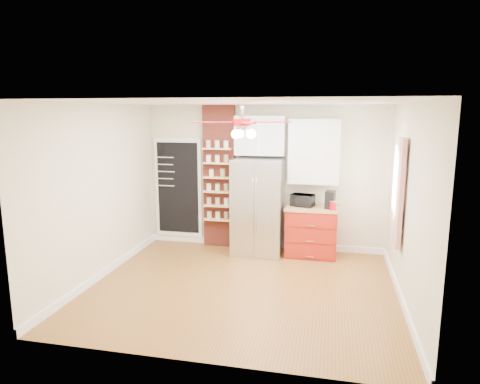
% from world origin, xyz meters
% --- Properties ---
extents(floor, '(4.50, 4.50, 0.00)m').
position_xyz_m(floor, '(0.00, 0.00, 0.00)').
color(floor, brown).
rests_on(floor, ground).
extents(ceiling, '(4.50, 4.50, 0.00)m').
position_xyz_m(ceiling, '(0.00, 0.00, 2.70)').
color(ceiling, white).
rests_on(ceiling, wall_back).
extents(wall_back, '(4.50, 0.02, 2.70)m').
position_xyz_m(wall_back, '(0.00, 2.00, 1.35)').
color(wall_back, beige).
rests_on(wall_back, floor).
extents(wall_front, '(4.50, 0.02, 2.70)m').
position_xyz_m(wall_front, '(0.00, -2.00, 1.35)').
color(wall_front, beige).
rests_on(wall_front, floor).
extents(wall_left, '(0.02, 4.00, 2.70)m').
position_xyz_m(wall_left, '(-2.25, 0.00, 1.35)').
color(wall_left, beige).
rests_on(wall_left, floor).
extents(wall_right, '(0.02, 4.00, 2.70)m').
position_xyz_m(wall_right, '(2.25, 0.00, 1.35)').
color(wall_right, beige).
rests_on(wall_right, floor).
extents(chalkboard, '(0.95, 0.05, 1.95)m').
position_xyz_m(chalkboard, '(-1.70, 1.96, 1.10)').
color(chalkboard, white).
rests_on(chalkboard, wall_back).
extents(brick_pillar, '(0.60, 0.16, 2.70)m').
position_xyz_m(brick_pillar, '(-0.85, 1.92, 1.35)').
color(brick_pillar, maroon).
rests_on(brick_pillar, floor).
extents(fridge, '(0.90, 0.70, 1.75)m').
position_xyz_m(fridge, '(-0.05, 1.63, 0.88)').
color(fridge, silver).
rests_on(fridge, floor).
extents(upper_glass_cabinet, '(0.90, 0.35, 0.70)m').
position_xyz_m(upper_glass_cabinet, '(-0.05, 1.82, 2.15)').
color(upper_glass_cabinet, white).
rests_on(upper_glass_cabinet, wall_back).
extents(red_cabinet, '(0.94, 0.64, 0.90)m').
position_xyz_m(red_cabinet, '(0.92, 1.68, 0.45)').
color(red_cabinet, '#9C1B0F').
rests_on(red_cabinet, floor).
extents(upper_shelf_unit, '(0.90, 0.30, 1.15)m').
position_xyz_m(upper_shelf_unit, '(0.92, 1.85, 1.88)').
color(upper_shelf_unit, white).
rests_on(upper_shelf_unit, wall_back).
extents(window, '(0.04, 0.75, 1.05)m').
position_xyz_m(window, '(2.23, 0.90, 1.55)').
color(window, white).
rests_on(window, wall_right).
extents(curtain, '(0.06, 0.40, 1.55)m').
position_xyz_m(curtain, '(2.18, 0.35, 1.45)').
color(curtain, '#AF2917').
rests_on(curtain, wall_right).
extents(ceiling_fan, '(1.40, 1.40, 0.44)m').
position_xyz_m(ceiling_fan, '(0.00, 0.00, 2.42)').
color(ceiling_fan, silver).
rests_on(ceiling_fan, ceiling).
extents(toaster_oven, '(0.45, 0.36, 0.22)m').
position_xyz_m(toaster_oven, '(0.75, 1.71, 1.01)').
color(toaster_oven, black).
rests_on(toaster_oven, red_cabinet).
extents(coffee_maker, '(0.19, 0.24, 0.31)m').
position_xyz_m(coffee_maker, '(1.23, 1.64, 1.05)').
color(coffee_maker, black).
rests_on(coffee_maker, red_cabinet).
extents(canister_left, '(0.14, 0.14, 0.15)m').
position_xyz_m(canister_left, '(1.28, 1.51, 0.97)').
color(canister_left, '#B10910').
rests_on(canister_left, red_cabinet).
extents(canister_right, '(0.11, 0.11, 0.13)m').
position_xyz_m(canister_right, '(1.22, 1.72, 0.97)').
color(canister_right, '#A70927').
rests_on(canister_right, red_cabinet).
extents(pantry_jar_oats, '(0.11, 0.11, 0.13)m').
position_xyz_m(pantry_jar_oats, '(-0.97, 1.79, 1.44)').
color(pantry_jar_oats, beige).
rests_on(pantry_jar_oats, brick_pillar).
extents(pantry_jar_beans, '(0.09, 0.09, 0.14)m').
position_xyz_m(pantry_jar_beans, '(-0.75, 1.77, 1.44)').
color(pantry_jar_beans, '#997E4E').
rests_on(pantry_jar_beans, brick_pillar).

